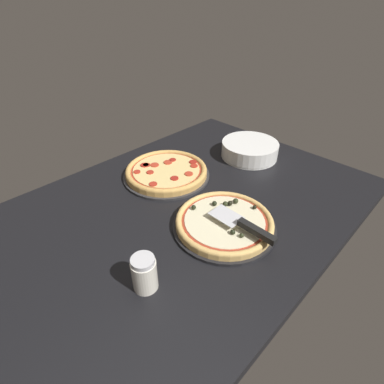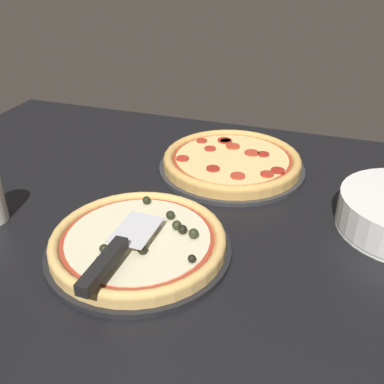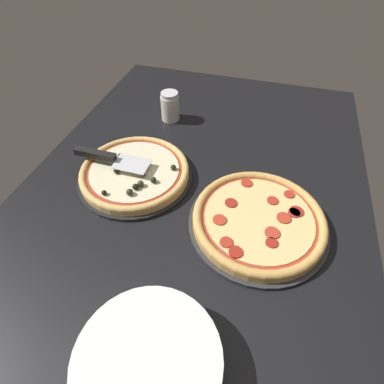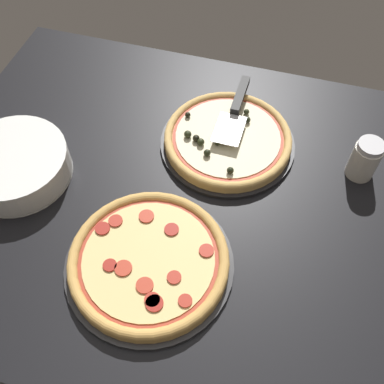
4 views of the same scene
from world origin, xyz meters
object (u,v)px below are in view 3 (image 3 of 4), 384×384
(pizza_back, at_px, (259,219))
(serving_spatula, at_px, (103,156))
(pizza_front, at_px, (135,171))
(parmesan_shaker, at_px, (170,106))
(plate_stack, at_px, (149,364))

(pizza_back, relative_size, serving_spatula, 1.44)
(pizza_back, bearing_deg, pizza_front, -101.87)
(pizza_front, xyz_separation_m, parmesan_shaker, (-0.32, -0.00, 0.03))
(parmesan_shaker, bearing_deg, pizza_back, 42.70)
(plate_stack, xyz_separation_m, parmesan_shaker, (-0.78, -0.23, 0.02))
(plate_stack, bearing_deg, parmesan_shaker, -163.64)
(serving_spatula, bearing_deg, plate_stack, 35.15)
(pizza_front, relative_size, pizza_back, 0.95)
(pizza_back, relative_size, parmesan_shaker, 3.21)
(parmesan_shaker, bearing_deg, pizza_front, 0.21)
(plate_stack, bearing_deg, pizza_back, 159.50)
(pizza_front, bearing_deg, serving_spatula, -90.90)
(pizza_front, distance_m, pizza_back, 0.38)
(plate_stack, relative_size, parmesan_shaker, 2.44)
(pizza_front, bearing_deg, pizza_back, 78.13)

